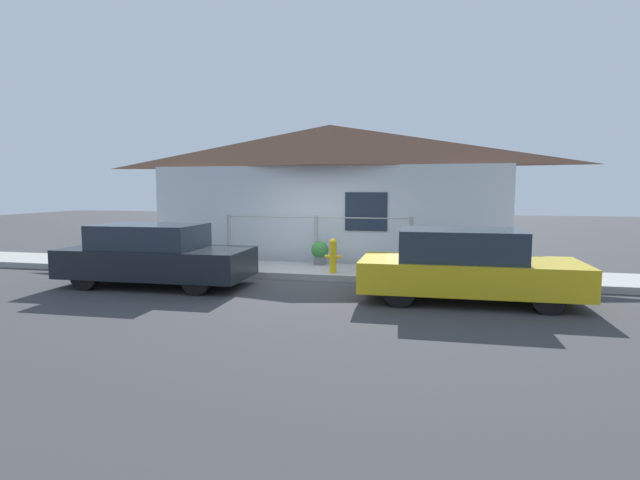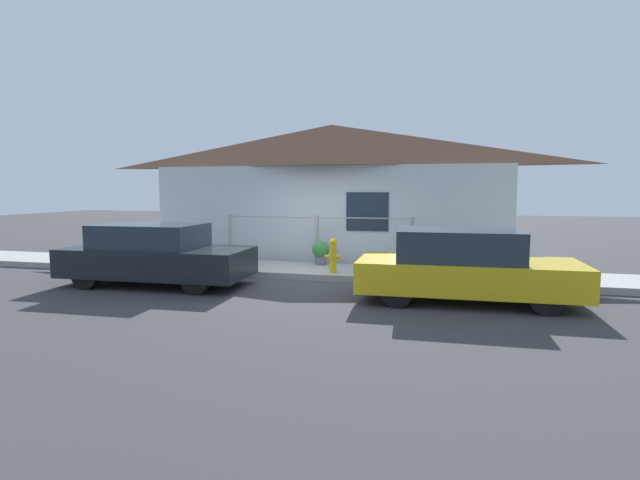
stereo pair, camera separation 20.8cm
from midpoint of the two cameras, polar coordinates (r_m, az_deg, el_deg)
name	(u,v)px [view 2 (the right image)]	position (r m, az deg, el deg)	size (l,w,h in m)	color
ground_plane	(299,280)	(11.34, -1.87, -4.63)	(60.00, 60.00, 0.00)	#38383A
sidewalk	(310,271)	(12.18, -0.71, -3.54)	(24.00, 1.78, 0.15)	#9E9E99
house	(331,153)	(14.24, 1.65, 9.90)	(10.08, 2.23, 3.86)	silver
fence	(317,237)	(12.79, 0.13, 0.31)	(4.90, 0.10, 1.24)	#999993
car_left	(156,255)	(11.22, -17.78, -1.63)	(4.01, 1.76, 1.32)	black
car_right	(465,266)	(9.54, 16.80, -2.89)	(3.98, 1.76, 1.33)	gold
fire_hydrant	(333,255)	(11.42, 2.03, -1.70)	(0.38, 0.17, 0.79)	yellow
potted_plant_near_hydrant	(321,252)	(12.61, 0.56, -1.35)	(0.44, 0.44, 0.60)	slate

